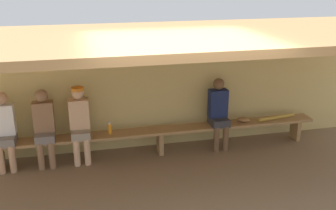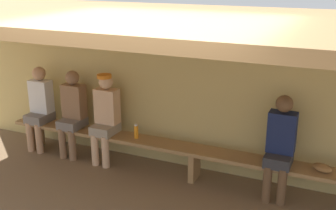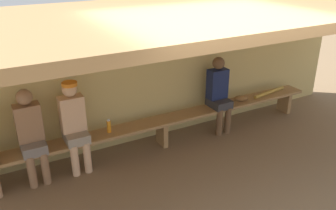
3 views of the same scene
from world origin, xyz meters
The scene contains 10 objects.
ground_plane centered at (0.00, 0.00, 0.00)m, with size 24.00×24.00×0.00m, color brown.
back_wall centered at (0.00, 2.00, 1.10)m, with size 8.00×0.20×2.20m, color tan.
dugout_roof centered at (0.00, 0.70, 2.26)m, with size 8.00×2.80×0.12m, color #9E7547.
bench centered at (0.00, 1.55, 0.39)m, with size 6.00×0.36×0.46m.
player_with_sunglasses centered at (-2.00, 1.55, 0.73)m, with size 0.34×0.42×1.34m.
player_rightmost centered at (1.12, 1.55, 0.73)m, with size 0.34×0.42×1.34m.
player_in_red centered at (-1.41, 1.55, 0.75)m, with size 0.34×0.42×1.34m.
water_bottle_clear centered at (-0.90, 1.55, 0.56)m, with size 0.06×0.06×0.21m.
baseball_glove_tan centered at (1.63, 1.56, 0.51)m, with size 0.24×0.17×0.09m, color olive.
baseball_bat centered at (2.31, 1.55, 0.49)m, with size 0.07×0.07×0.82m, color #B28C33.
Camera 3 is at (-2.44, -3.09, 3.02)m, focal length 38.51 mm.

